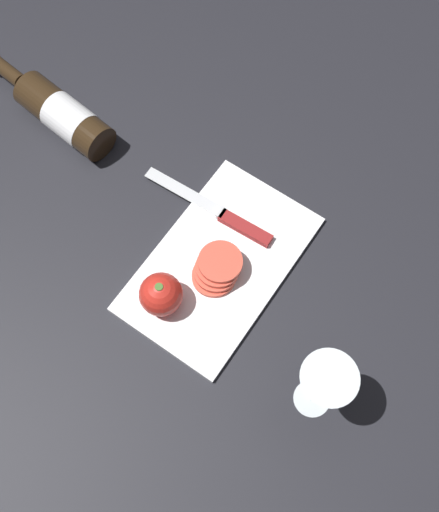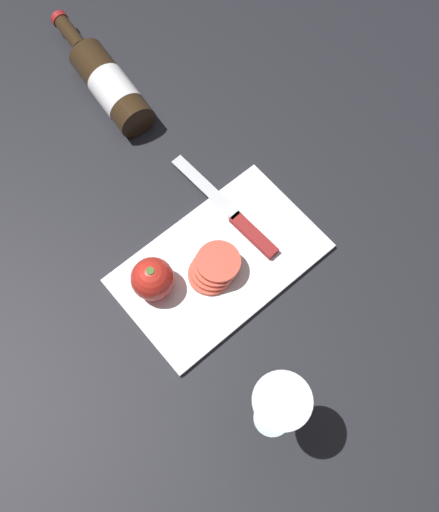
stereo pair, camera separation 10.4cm
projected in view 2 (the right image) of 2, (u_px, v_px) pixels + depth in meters
The scene contains 7 objects.
ground_plane at pixel (261, 248), 1.09m from camera, with size 3.00×3.00×0.00m, color black.
cutting_board at pixel (220, 264), 1.07m from camera, with size 0.36×0.22×0.01m.
wine_bottle at pixel (109, 84), 1.19m from camera, with size 0.10×0.33×0.08m.
wine_glass at pixel (279, 406), 0.86m from camera, with size 0.08×0.08×0.18m.
whole_tomato at pixel (152, 279), 1.02m from camera, with size 0.08×0.08×0.08m.
knife at pixel (245, 224), 1.09m from camera, with size 0.04×0.27×0.01m.
tomato_slice_stack_near at pixel (214, 268), 1.04m from camera, with size 0.10×0.08×0.04m.
Camera 2 is at (0.34, 0.28, 1.00)m, focal length 42.00 mm.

